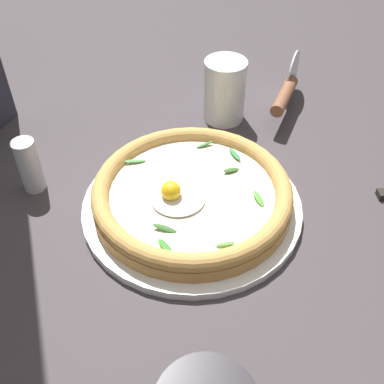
{
  "coord_description": "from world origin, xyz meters",
  "views": [
    {
      "loc": [
        0.26,
        -0.38,
        0.47
      ],
      "look_at": [
        0.01,
        0.01,
        0.03
      ],
      "focal_mm": 43.51,
      "sensor_mm": 36.0,
      "label": 1
    }
  ],
  "objects_px": {
    "pizza": "(192,193)",
    "pepper_shaker": "(29,166)",
    "pizza_cutter": "(288,89)",
    "drinking_glass": "(224,95)"
  },
  "relations": [
    {
      "from": "pizza_cutter",
      "to": "drinking_glass",
      "type": "height_order",
      "value": "drinking_glass"
    },
    {
      "from": "drinking_glass",
      "to": "pepper_shaker",
      "type": "xyz_separation_m",
      "value": [
        -0.14,
        -0.31,
        -0.0
      ]
    },
    {
      "from": "pizza",
      "to": "drinking_glass",
      "type": "height_order",
      "value": "drinking_glass"
    },
    {
      "from": "pizza",
      "to": "pepper_shaker",
      "type": "distance_m",
      "value": 0.23
    },
    {
      "from": "drinking_glass",
      "to": "pizza_cutter",
      "type": "bearing_deg",
      "value": 43.92
    },
    {
      "from": "pizza",
      "to": "pepper_shaker",
      "type": "relative_size",
      "value": 3.28
    },
    {
      "from": "pepper_shaker",
      "to": "pizza",
      "type": "bearing_deg",
      "value": 21.85
    },
    {
      "from": "pizza",
      "to": "pepper_shaker",
      "type": "xyz_separation_m",
      "value": [
        -0.22,
        -0.09,
        0.01
      ]
    },
    {
      "from": "pizza",
      "to": "pizza_cutter",
      "type": "distance_m",
      "value": 0.3
    },
    {
      "from": "pizza",
      "to": "pizza_cutter",
      "type": "xyz_separation_m",
      "value": [
        0.01,
        0.3,
        0.01
      ]
    }
  ]
}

